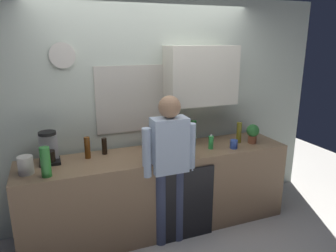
# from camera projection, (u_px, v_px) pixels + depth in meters

# --- Properties ---
(ground_plane) EXTENTS (8.00, 8.00, 0.00)m
(ground_plane) POSITION_uv_depth(u_px,v_px,m) (169.00, 240.00, 3.42)
(ground_plane) COLOR silver
(kitchen_counter) EXTENTS (2.98, 0.64, 0.91)m
(kitchen_counter) POSITION_uv_depth(u_px,v_px,m) (160.00, 191.00, 3.57)
(kitchen_counter) COLOR #937251
(kitchen_counter) RESTS_ON ground_plane
(dishwasher_panel) EXTENTS (0.56, 0.02, 0.82)m
(dishwasher_panel) POSITION_uv_depth(u_px,v_px,m) (190.00, 204.00, 3.36)
(dishwasher_panel) COLOR black
(dishwasher_panel) RESTS_ON ground_plane
(back_wall_assembly) EXTENTS (4.58, 0.42, 2.60)m
(back_wall_assembly) POSITION_uv_depth(u_px,v_px,m) (153.00, 106.00, 3.71)
(back_wall_assembly) COLOR silver
(back_wall_assembly) RESTS_ON ground_plane
(coffee_maker) EXTENTS (0.20, 0.20, 0.33)m
(coffee_maker) POSITION_uv_depth(u_px,v_px,m) (49.00, 148.00, 3.15)
(coffee_maker) COLOR black
(coffee_maker) RESTS_ON kitchen_counter
(bottle_clear_soda) EXTENTS (0.09, 0.09, 0.28)m
(bottle_clear_soda) POSITION_uv_depth(u_px,v_px,m) (46.00, 162.00, 2.82)
(bottle_clear_soda) COLOR #2D8C33
(bottle_clear_soda) RESTS_ON kitchen_counter
(bottle_amber_beer) EXTENTS (0.06, 0.06, 0.23)m
(bottle_amber_beer) POSITION_uv_depth(u_px,v_px,m) (87.00, 148.00, 3.27)
(bottle_amber_beer) COLOR brown
(bottle_amber_beer) RESTS_ON kitchen_counter
(bottle_red_vinegar) EXTENTS (0.06, 0.06, 0.22)m
(bottle_red_vinegar) POSITION_uv_depth(u_px,v_px,m) (144.00, 139.00, 3.56)
(bottle_red_vinegar) COLOR maroon
(bottle_red_vinegar) RESTS_ON kitchen_counter
(bottle_dark_sauce) EXTENTS (0.06, 0.06, 0.18)m
(bottle_dark_sauce) POSITION_uv_depth(u_px,v_px,m) (104.00, 146.00, 3.39)
(bottle_dark_sauce) COLOR black
(bottle_dark_sauce) RESTS_ON kitchen_counter
(bottle_olive_oil) EXTENTS (0.06, 0.06, 0.25)m
(bottle_olive_oil) POSITION_uv_depth(u_px,v_px,m) (239.00, 133.00, 3.77)
(bottle_olive_oil) COLOR olive
(bottle_olive_oil) RESTS_ON kitchen_counter
(bottle_green_wine) EXTENTS (0.07, 0.07, 0.30)m
(bottle_green_wine) POSITION_uv_depth(u_px,v_px,m) (193.00, 133.00, 3.66)
(bottle_green_wine) COLOR #195923
(bottle_green_wine) RESTS_ON kitchen_counter
(cup_terracotta_mug) EXTENTS (0.08, 0.08, 0.09)m
(cup_terracotta_mug) POSITION_uv_depth(u_px,v_px,m) (172.00, 152.00, 3.35)
(cup_terracotta_mug) COLOR #B26647
(cup_terracotta_mug) RESTS_ON kitchen_counter
(cup_blue_mug) EXTENTS (0.08, 0.08, 0.10)m
(cup_blue_mug) POSITION_uv_depth(u_px,v_px,m) (234.00, 144.00, 3.58)
(cup_blue_mug) COLOR #3351B2
(cup_blue_mug) RESTS_ON kitchen_counter
(potted_plant) EXTENTS (0.15, 0.15, 0.23)m
(potted_plant) POSITION_uv_depth(u_px,v_px,m) (253.00, 132.00, 3.75)
(potted_plant) COLOR #9E5638
(potted_plant) RESTS_ON kitchen_counter
(dish_soap) EXTENTS (0.06, 0.06, 0.18)m
(dish_soap) POSITION_uv_depth(u_px,v_px,m) (211.00, 142.00, 3.56)
(dish_soap) COLOR green
(dish_soap) RESTS_ON kitchen_counter
(storage_canister) EXTENTS (0.14, 0.14, 0.17)m
(storage_canister) POSITION_uv_depth(u_px,v_px,m) (26.00, 165.00, 2.89)
(storage_canister) COLOR silver
(storage_canister) RESTS_ON kitchen_counter
(person_at_sink) EXTENTS (0.57, 0.22, 1.60)m
(person_at_sink) POSITION_uv_depth(u_px,v_px,m) (169.00, 159.00, 3.17)
(person_at_sink) COLOR #3F4766
(person_at_sink) RESTS_ON ground_plane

